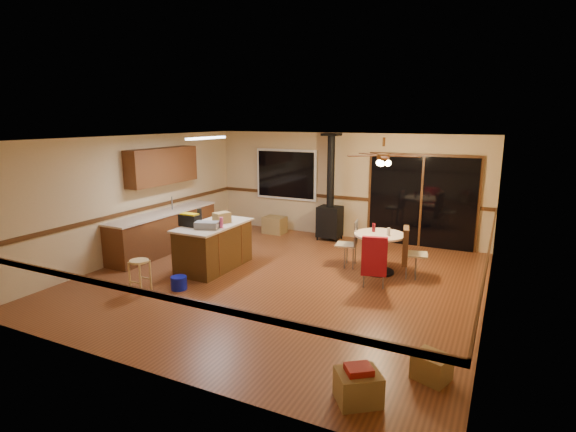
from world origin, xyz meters
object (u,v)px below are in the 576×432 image
Objects in this scene: box_corner_b at (432,367)px; wood_stove at (330,211)px; bar_stool at (140,276)px; chair_left at (352,238)px; toolbox_grey at (207,225)px; toolbox_black at (190,220)px; kitchen_island at (214,246)px; dining_table at (379,246)px; chair_near at (374,256)px; box_under_window at (275,225)px; blue_bucket at (179,283)px; box_corner_a at (358,387)px; chair_right at (407,246)px.

wood_stove is at bearing 121.86° from box_corner_b.
box_corner_b is at bearing -6.17° from bar_stool.
bar_stool is 1.13× the size of chair_left.
toolbox_grey is 0.44m from toolbox_black.
kitchen_island reaches higher than dining_table.
wood_stove is at bearing 70.85° from toolbox_grey.
chair_near is (0.74, -1.00, 0.01)m from chair_left.
box_under_window is at bearing 95.68° from toolbox_grey.
wood_stove reaches higher than box_under_window.
box_corner_a is (3.80, -1.71, 0.05)m from blue_bucket.
toolbox_grey reaches higher than box_corner_a.
kitchen_island is at bearing 107.77° from toolbox_grey.
chair_left is at bearing 121.35° from box_corner_b.
toolbox_grey reaches higher than chair_right.
wood_stove reaches higher than blue_bucket.
chair_left is at bearing 168.73° from dining_table.
chair_left is at bearing 47.51° from blue_bucket.
wood_stove is at bearing 124.25° from chair_near.
box_corner_a is at bearing -55.23° from box_under_window.
toolbox_black is 5.06m from box_corner_a.
kitchen_island is 3.26× the size of chair_left.
wood_stove is 5.80× the size of toolbox_grey.
wood_stove reaches higher than box_corner_a.
chair_left is at bearing 174.65° from chair_right.
toolbox_black is (-1.62, -3.37, 0.28)m from wood_stove.
box_corner_b is (4.87, -1.86, -0.86)m from toolbox_black.
chair_near is 1.84× the size of box_corner_b.
wood_stove is 9.06× the size of blue_bucket.
chair_right is (3.44, 1.54, -0.37)m from toolbox_grey.
wood_stove is 3.75m from toolbox_black.
box_corner_b is at bearing -73.51° from chair_right.
blue_bucket is 0.29× the size of dining_table.
chair_near is 3.36m from box_corner_a.
chair_left reaches higher than bar_stool.
toolbox_grey reaches higher than kitchen_island.
kitchen_island is at bearing 143.00° from box_corner_a.
wood_stove is at bearing 74.64° from blue_bucket.
box_under_window is (-0.34, 3.37, -0.75)m from toolbox_grey.
wood_stove is 4.89× the size of chair_left.
kitchen_island is 4.92m from box_corner_a.
toolbox_black reaches higher than bar_stool.
wood_stove is at bearing 1.52° from box_under_window.
dining_table is 1.79× the size of box_under_window.
wood_stove is 2.58× the size of dining_table.
chair_near is (3.06, 1.53, 0.48)m from blue_bucket.
kitchen_island reaches higher than box_corner_a.
bar_stool is at bearing -91.90° from box_under_window.
toolbox_grey is at bearing -5.47° from toolbox_black.
kitchen_island is 0.64m from toolbox_grey.
bar_stool is 1.07× the size of box_under_window.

